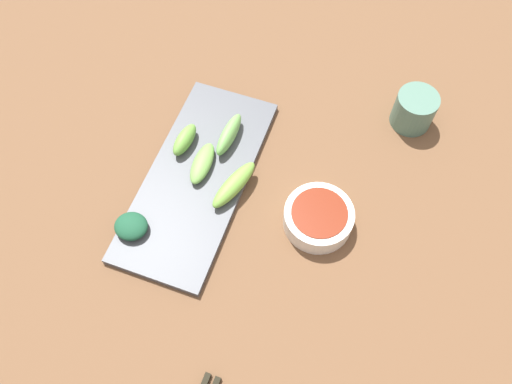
# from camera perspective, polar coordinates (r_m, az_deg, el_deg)

# --- Properties ---
(tabletop) EXTENTS (2.10, 2.10, 0.02)m
(tabletop) POSITION_cam_1_polar(r_m,az_deg,el_deg) (0.81, -2.08, -1.99)
(tabletop) COLOR brown
(tabletop) RESTS_ON ground
(sauce_bowl) EXTENTS (0.10, 0.10, 0.04)m
(sauce_bowl) POSITION_cam_1_polar(r_m,az_deg,el_deg) (0.78, 6.90, -2.80)
(sauce_bowl) COLOR silver
(sauce_bowl) RESTS_ON tabletop
(serving_plate) EXTENTS (0.15, 0.35, 0.01)m
(serving_plate) POSITION_cam_1_polar(r_m,az_deg,el_deg) (0.83, -6.51, 1.51)
(serving_plate) COLOR #4A4E54
(serving_plate) RESTS_ON tabletop
(broccoli_stalk_0) EXTENTS (0.03, 0.07, 0.03)m
(broccoli_stalk_0) POSITION_cam_1_polar(r_m,az_deg,el_deg) (0.84, -7.87, 5.73)
(broccoli_stalk_0) COLOR #69A442
(broccoli_stalk_0) RESTS_ON serving_plate
(broccoli_stalk_1) EXTENTS (0.03, 0.09, 0.03)m
(broccoli_stalk_1) POSITION_cam_1_polar(r_m,az_deg,el_deg) (0.84, -3.00, 6.36)
(broccoli_stalk_1) COLOR #6DB055
(broccoli_stalk_1) RESTS_ON serving_plate
(broccoli_stalk_2) EXTENTS (0.06, 0.10, 0.03)m
(broccoli_stalk_2) POSITION_cam_1_polar(r_m,az_deg,el_deg) (0.80, -2.45, 0.82)
(broccoli_stalk_2) COLOR #70AC41
(broccoli_stalk_2) RESTS_ON serving_plate
(broccoli_leafy_3) EXTENTS (0.06, 0.05, 0.02)m
(broccoli_leafy_3) POSITION_cam_1_polar(r_m,az_deg,el_deg) (0.79, -13.62, -3.70)
(broccoli_leafy_3) COLOR #1A4C31
(broccoli_leafy_3) RESTS_ON serving_plate
(broccoli_stalk_4) EXTENTS (0.03, 0.08, 0.02)m
(broccoli_stalk_4) POSITION_cam_1_polar(r_m,az_deg,el_deg) (0.82, -5.95, 3.16)
(broccoli_stalk_4) COLOR #6EA34B
(broccoli_stalk_4) RESTS_ON serving_plate
(tea_cup) EXTENTS (0.07, 0.07, 0.06)m
(tea_cup) POSITION_cam_1_polar(r_m,az_deg,el_deg) (0.90, 17.05, 8.67)
(tea_cup) COLOR #4F7665
(tea_cup) RESTS_ON tabletop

